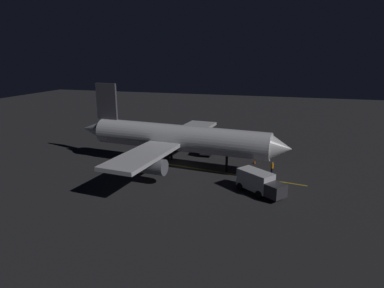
{
  "coord_description": "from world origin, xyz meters",
  "views": [
    {
      "loc": [
        44.0,
        14.84,
        15.96
      ],
      "look_at": [
        0.0,
        2.0,
        3.5
      ],
      "focal_mm": 30.75,
      "sensor_mm": 36.0,
      "label": 1
    }
  ],
  "objects_px": {
    "baggage_truck": "(259,183)",
    "traffic_cone_near_right": "(241,177)",
    "catering_truck": "(210,145)",
    "ground_crew_worker": "(272,168)",
    "traffic_cone_under_wing": "(255,162)",
    "traffic_cone_near_left": "(256,188)",
    "airliner": "(175,139)"
  },
  "relations": [
    {
      "from": "traffic_cone_near_left",
      "to": "airliner",
      "type": "bearing_deg",
      "value": -116.15
    },
    {
      "from": "baggage_truck",
      "to": "traffic_cone_near_right",
      "type": "relative_size",
      "value": 11.16
    },
    {
      "from": "baggage_truck",
      "to": "traffic_cone_under_wing",
      "type": "relative_size",
      "value": 11.16
    },
    {
      "from": "ground_crew_worker",
      "to": "traffic_cone_under_wing",
      "type": "height_order",
      "value": "ground_crew_worker"
    },
    {
      "from": "baggage_truck",
      "to": "traffic_cone_near_left",
      "type": "distance_m",
      "value": 1.42
    },
    {
      "from": "catering_truck",
      "to": "baggage_truck",
      "type": "bearing_deg",
      "value": 32.46
    },
    {
      "from": "airliner",
      "to": "traffic_cone_near_left",
      "type": "relative_size",
      "value": 60.7
    },
    {
      "from": "catering_truck",
      "to": "ground_crew_worker",
      "type": "height_order",
      "value": "catering_truck"
    },
    {
      "from": "airliner",
      "to": "ground_crew_worker",
      "type": "bearing_deg",
      "value": 90.87
    },
    {
      "from": "ground_crew_worker",
      "to": "traffic_cone_under_wing",
      "type": "xyz_separation_m",
      "value": [
        -3.8,
        -2.74,
        -0.64
      ]
    },
    {
      "from": "traffic_cone_near_left",
      "to": "traffic_cone_near_right",
      "type": "bearing_deg",
      "value": -144.44
    },
    {
      "from": "airliner",
      "to": "catering_truck",
      "type": "bearing_deg",
      "value": 157.42
    },
    {
      "from": "baggage_truck",
      "to": "ground_crew_worker",
      "type": "bearing_deg",
      "value": 170.9
    },
    {
      "from": "ground_crew_worker",
      "to": "airliner",
      "type": "bearing_deg",
      "value": -89.13
    },
    {
      "from": "baggage_truck",
      "to": "traffic_cone_near_right",
      "type": "distance_m",
      "value": 4.98
    },
    {
      "from": "baggage_truck",
      "to": "catering_truck",
      "type": "xyz_separation_m",
      "value": [
        -15.0,
        -9.54,
        -0.05
      ]
    },
    {
      "from": "catering_truck",
      "to": "ground_crew_worker",
      "type": "relative_size",
      "value": 3.5
    },
    {
      "from": "airliner",
      "to": "traffic_cone_near_right",
      "type": "relative_size",
      "value": 60.7
    },
    {
      "from": "baggage_truck",
      "to": "catering_truck",
      "type": "relative_size",
      "value": 1.01
    },
    {
      "from": "traffic_cone_near_left",
      "to": "traffic_cone_under_wing",
      "type": "relative_size",
      "value": 1.0
    },
    {
      "from": "baggage_truck",
      "to": "traffic_cone_near_left",
      "type": "xyz_separation_m",
      "value": [
        -0.85,
        -0.34,
        -1.08
      ]
    },
    {
      "from": "airliner",
      "to": "baggage_truck",
      "type": "distance_m",
      "value": 14.91
    },
    {
      "from": "baggage_truck",
      "to": "traffic_cone_under_wing",
      "type": "distance_m",
      "value": 11.18
    },
    {
      "from": "traffic_cone_near_right",
      "to": "ground_crew_worker",
      "type": "bearing_deg",
      "value": 129.57
    },
    {
      "from": "baggage_truck",
      "to": "traffic_cone_near_right",
      "type": "xyz_separation_m",
      "value": [
        -4.08,
        -2.64,
        -1.08
      ]
    },
    {
      "from": "airliner",
      "to": "traffic_cone_near_right",
      "type": "xyz_separation_m",
      "value": [
        2.93,
        10.22,
        -3.85
      ]
    },
    {
      "from": "traffic_cone_under_wing",
      "to": "traffic_cone_near_left",
      "type": "bearing_deg",
      "value": 6.99
    },
    {
      "from": "baggage_truck",
      "to": "catering_truck",
      "type": "bearing_deg",
      "value": -147.54
    },
    {
      "from": "traffic_cone_near_right",
      "to": "traffic_cone_under_wing",
      "type": "bearing_deg",
      "value": 171.31
    },
    {
      "from": "catering_truck",
      "to": "traffic_cone_near_left",
      "type": "relative_size",
      "value": 11.09
    },
    {
      "from": "airliner",
      "to": "baggage_truck",
      "type": "relative_size",
      "value": 5.44
    },
    {
      "from": "ground_crew_worker",
      "to": "traffic_cone_near_right",
      "type": "distance_m",
      "value": 4.97
    }
  ]
}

